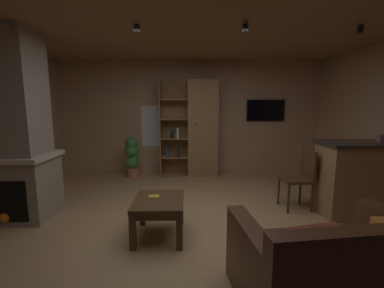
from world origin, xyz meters
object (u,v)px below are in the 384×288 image
(leather_couch, at_px, (338,271))
(table_book_0, at_px, (154,197))
(wall_mounted_tv, at_px, (266,110))
(stone_fireplace, at_px, (14,136))
(bookshelf_cabinet, at_px, (199,129))
(kitchen_bar_counter, at_px, (368,179))
(dining_chair, at_px, (301,175))
(potted_floor_plant, at_px, (132,156))
(tissue_box, at_px, (383,138))
(coffee_table, at_px, (159,206))

(leather_couch, height_order, table_book_0, leather_couch)
(wall_mounted_tv, bearing_deg, stone_fireplace, -150.14)
(stone_fireplace, bearing_deg, table_book_0, -14.83)
(bookshelf_cabinet, distance_m, wall_mounted_tv, 1.62)
(leather_couch, height_order, wall_mounted_tv, wall_mounted_tv)
(kitchen_bar_counter, xyz_separation_m, dining_chair, (-0.87, 0.25, -0.01))
(stone_fireplace, xyz_separation_m, wall_mounted_tv, (4.20, 2.41, 0.30))
(leather_couch, xyz_separation_m, potted_floor_plant, (-2.38, 3.76, 0.17))
(tissue_box, relative_size, coffee_table, 0.17)
(tissue_box, relative_size, table_book_0, 0.95)
(bookshelf_cabinet, bearing_deg, coffee_table, -102.32)
(kitchen_bar_counter, distance_m, table_book_0, 3.07)
(potted_floor_plant, bearing_deg, tissue_box, -27.34)
(coffee_table, relative_size, table_book_0, 5.46)
(tissue_box, height_order, potted_floor_plant, tissue_box)
(leather_couch, bearing_deg, bookshelf_cabinet, 102.94)
(table_book_0, xyz_separation_m, wall_mounted_tv, (2.23, 2.93, 0.99))
(bookshelf_cabinet, height_order, table_book_0, bookshelf_cabinet)
(potted_floor_plant, bearing_deg, coffee_table, -71.66)
(tissue_box, bearing_deg, potted_floor_plant, 152.66)
(kitchen_bar_counter, bearing_deg, wall_mounted_tv, 108.15)
(coffee_table, relative_size, wall_mounted_tv, 0.79)
(bookshelf_cabinet, bearing_deg, stone_fireplace, -140.22)
(tissue_box, relative_size, leather_couch, 0.08)
(table_book_0, xyz_separation_m, dining_chair, (2.15, 0.75, 0.05))
(coffee_table, bearing_deg, tissue_box, 10.24)
(wall_mounted_tv, bearing_deg, table_book_0, -127.25)
(kitchen_bar_counter, height_order, coffee_table, kitchen_bar_counter)
(wall_mounted_tv, bearing_deg, potted_floor_plant, -172.58)
(tissue_box, height_order, leather_couch, tissue_box)
(stone_fireplace, xyz_separation_m, table_book_0, (1.97, -0.52, -0.69))
(stone_fireplace, xyz_separation_m, bookshelf_cabinet, (2.64, 2.20, -0.11))
(stone_fireplace, bearing_deg, tissue_box, -0.32)
(leather_couch, bearing_deg, stone_fireplace, 153.78)
(bookshelf_cabinet, distance_m, leather_couch, 4.12)
(kitchen_bar_counter, bearing_deg, tissue_box, -4.95)
(potted_floor_plant, bearing_deg, leather_couch, -57.71)
(coffee_table, bearing_deg, leather_couch, -37.44)
(bookshelf_cabinet, height_order, leather_couch, bookshelf_cabinet)
(bookshelf_cabinet, bearing_deg, wall_mounted_tv, 7.71)
(bookshelf_cabinet, relative_size, wall_mounted_tv, 2.45)
(leather_couch, bearing_deg, coffee_table, 142.56)
(wall_mounted_tv, bearing_deg, leather_couch, -98.86)
(tissue_box, distance_m, table_book_0, 3.26)
(kitchen_bar_counter, xyz_separation_m, coffee_table, (-2.96, -0.57, -0.16))
(bookshelf_cabinet, relative_size, dining_chair, 2.31)
(stone_fireplace, relative_size, dining_chair, 2.80)
(table_book_0, relative_size, dining_chair, 0.14)
(table_book_0, bearing_deg, dining_chair, 19.20)
(coffee_table, xyz_separation_m, potted_floor_plant, (-0.86, 2.60, 0.10))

